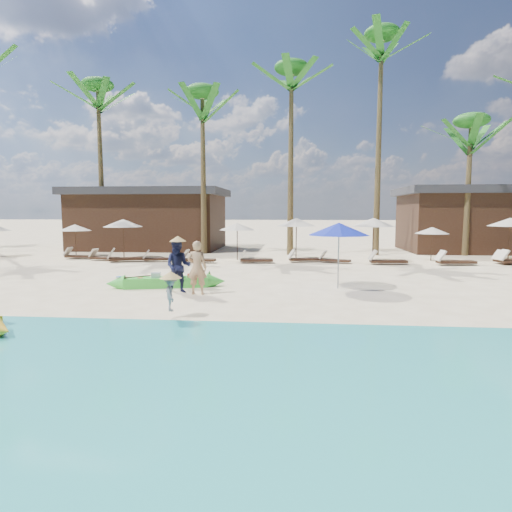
{
  "coord_description": "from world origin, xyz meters",
  "views": [
    {
      "loc": [
        2.48,
        -12.64,
        2.71
      ],
      "look_at": [
        1.12,
        2.0,
        1.16
      ],
      "focal_mm": 30.0,
      "sensor_mm": 36.0,
      "label": 1
    }
  ],
  "objects": [
    {
      "name": "vendor_green",
      "position": [
        -1.39,
        1.12,
        0.89
      ],
      "size": [
        0.91,
        0.74,
        1.77
      ],
      "primitive_type": "imported",
      "rotation": [
        0.0,
        0.0,
        0.08
      ],
      "color": "#141839",
      "rests_on": "ground"
    },
    {
      "name": "green_canoe",
      "position": [
        -2.09,
        2.06,
        0.2
      ],
      "size": [
        4.61,
        1.37,
        0.59
      ],
      "rotation": [
        0.0,
        0.0,
        0.23
      ],
      "color": "#43DD43",
      "rests_on": "ground"
    },
    {
      "name": "lounger_9_right",
      "position": [
        13.54,
        10.43,
        0.21
      ],
      "size": [
        1.91,
        0.83,
        0.63
      ],
      "rotation": [
        0.0,
        0.0,
        0.15
      ],
      "color": "#322014",
      "rests_on": "ground"
    },
    {
      "name": "pavilion_east",
      "position": [
        14.0,
        17.5,
        2.2
      ],
      "size": [
        8.8,
        6.6,
        4.3
      ],
      "color": "#322014",
      "rests_on": "ground"
    },
    {
      "name": "wet_sand_strip",
      "position": [
        0.0,
        -5.0,
        0.0
      ],
      "size": [
        240.0,
        4.5,
        0.01
      ],
      "primitive_type": "cube",
      "color": "tan",
      "rests_on": "ground"
    },
    {
      "name": "lounger_4_right",
      "position": [
        -4.93,
        9.6,
        0.19
      ],
      "size": [
        1.72,
        0.92,
        0.56
      ],
      "rotation": [
        0.0,
        0.0,
        0.26
      ],
      "color": "#322014",
      "rests_on": "ground"
    },
    {
      "name": "lounger_4_left",
      "position": [
        -6.65,
        9.34,
        0.22
      ],
      "size": [
        2.03,
        1.22,
        0.66
      ],
      "rotation": [
        0.0,
        0.0,
        0.34
      ],
      "color": "#322014",
      "rests_on": "ground"
    },
    {
      "name": "tourist",
      "position": [
        -0.7,
        0.9,
        0.88
      ],
      "size": [
        0.64,
        0.42,
        1.75
      ],
      "primitive_type": "imported",
      "rotation": [
        0.0,
        0.0,
        3.14
      ],
      "color": "tan",
      "rests_on": "ground"
    },
    {
      "name": "palm_5",
      "position": [
        7.45,
        14.38,
        10.82
      ],
      "size": [
        2.08,
        2.08,
        13.6
      ],
      "color": "brown",
      "rests_on": "ground"
    },
    {
      "name": "lounger_3_left",
      "position": [
        -9.89,
        10.53,
        0.19
      ],
      "size": [
        1.71,
        0.62,
        0.57
      ],
      "rotation": [
        0.0,
        0.0,
        -0.06
      ],
      "color": "#322014",
      "rests_on": "ground"
    },
    {
      "name": "vendor_yellow",
      "position": [
        -0.65,
        -2.22,
        0.63
      ],
      "size": [
        0.51,
        0.66,
        0.9
      ],
      "primitive_type": "imported",
      "rotation": [
        0.0,
        0.0,
        1.91
      ],
      "color": "gray",
      "rests_on": "ground"
    },
    {
      "name": "ground",
      "position": [
        0.0,
        0.0,
        0.0
      ],
      "size": [
        240.0,
        240.0,
        0.0
      ],
      "primitive_type": "plane",
      "color": "#FDE7BB",
      "rests_on": "ground"
    },
    {
      "name": "resort_parasol_3",
      "position": [
        -10.57,
        11.65,
        1.73
      ],
      "size": [
        1.87,
        1.87,
        1.92
      ],
      "color": "#322014",
      "rests_on": "ground"
    },
    {
      "name": "resort_parasol_4",
      "position": [
        -7.29,
        10.87,
        2.03
      ],
      "size": [
        2.19,
        2.19,
        2.25
      ],
      "color": "#322014",
      "rests_on": "ground"
    },
    {
      "name": "pavilion_west",
      "position": [
        -8.0,
        17.5,
        2.19
      ],
      "size": [
        10.8,
        6.6,
        4.3
      ],
      "color": "#322014",
      "rests_on": "ground"
    },
    {
      "name": "resort_parasol_7",
      "position": [
        6.61,
        10.65,
        2.12
      ],
      "size": [
        2.28,
        2.28,
        2.35
      ],
      "color": "#322014",
      "rests_on": "ground"
    },
    {
      "name": "palm_6",
      "position": [
        12.84,
        14.52,
        7.05
      ],
      "size": [
        2.08,
        2.08,
        8.51
      ],
      "color": "brown",
      "rests_on": "ground"
    },
    {
      "name": "lounger_8_left",
      "position": [
        10.4,
        9.5,
        0.22
      ],
      "size": [
        2.0,
        0.8,
        0.66
      ],
      "rotation": [
        0.0,
        0.0,
        0.1
      ],
      "color": "#322014",
      "rests_on": "ground"
    },
    {
      "name": "resort_parasol_8",
      "position": [
        9.88,
        11.38,
        1.66
      ],
      "size": [
        1.79,
        1.79,
        1.84
      ],
      "color": "#322014",
      "rests_on": "ground"
    },
    {
      "name": "resort_parasol_6",
      "position": [
        2.52,
        11.25,
        2.1
      ],
      "size": [
        2.26,
        2.26,
        2.33
      ],
      "color": "#322014",
      "rests_on": "ground"
    },
    {
      "name": "resort_parasol_9",
      "position": [
        14.08,
        11.76,
        2.12
      ],
      "size": [
        2.28,
        2.28,
        2.35
      ],
      "color": "#322014",
      "rests_on": "ground"
    },
    {
      "name": "palm_3",
      "position": [
        -3.36,
        14.27,
        8.58
      ],
      "size": [
        2.08,
        2.08,
        10.52
      ],
      "color": "brown",
      "rests_on": "ground"
    },
    {
      "name": "palm_4",
      "position": [
        2.15,
        14.01,
        9.45
      ],
      "size": [
        2.08,
        2.08,
        11.7
      ],
      "color": "brown",
      "rests_on": "ground"
    },
    {
      "name": "lounger_7_left",
      "position": [
        4.47,
        9.94,
        0.18
      ],
      "size": [
        1.69,
        0.99,
        0.55
      ],
      "rotation": [
        0.0,
        0.0,
        -0.33
      ],
      "color": "#322014",
      "rests_on": "ground"
    },
    {
      "name": "lounger_7_right",
      "position": [
        7.07,
        9.5,
        0.22
      ],
      "size": [
        1.93,
        0.66,
        0.65
      ],
      "rotation": [
        0.0,
        0.0,
        0.04
      ],
      "color": "#322014",
      "rests_on": "ground"
    },
    {
      "name": "lounger_6_left",
      "position": [
        0.33,
        9.46,
        0.2
      ],
      "size": [
        1.83,
        0.7,
        0.61
      ],
      "rotation": [
        0.0,
        0.0,
        0.09
      ],
      "color": "#322014",
      "rests_on": "ground"
    },
    {
      "name": "lounger_3_right",
      "position": [
        -8.1,
        9.88,
        0.19
      ],
      "size": [
        1.73,
        0.81,
        0.56
      ],
      "rotation": [
        0.0,
        0.0,
        -0.19
      ],
      "color": "#322014",
      "rests_on": "ground"
    },
    {
      "name": "lounger_5_left",
      "position": [
        -2.69,
        9.32,
        0.2
      ],
      "size": [
        1.82,
        0.65,
        0.61
      ],
      "rotation": [
        0.0,
        0.0,
        -0.05
      ],
      "color": "#322014",
      "rests_on": "ground"
    },
    {
      "name": "resort_parasol_5",
      "position": [
        -0.75,
        10.89,
        1.86
      ],
      "size": [
        2.0,
        2.0,
        2.06
      ],
      "color": "#322014",
      "rests_on": "ground"
    },
    {
      "name": "blue_umbrella",
      "position": [
        3.98,
        2.4,
        2.09
      ],
      "size": [
        2.15,
        2.15,
        2.31
      ],
      "color": "#99999E",
      "rests_on": "ground"
    },
    {
      "name": "palm_2",
      "position": [
        -10.45,
        15.08,
        9.18
      ],
      "size": [
        2.08,
        2.08,
        11.33
      ],
      "color": "brown",
      "rests_on": "ground"
    },
    {
      "name": "lounger_6_right",
      "position": [
        2.86,
        10.14,
        0.2
      ],
      "size": [
        1.83,
        0.9,
        0.6
      ],
      "rotation": [
        0.0,
        0.0,
        0.21
      ],
      "color": "#322014",
      "rests_on": "ground"
    }
  ]
}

